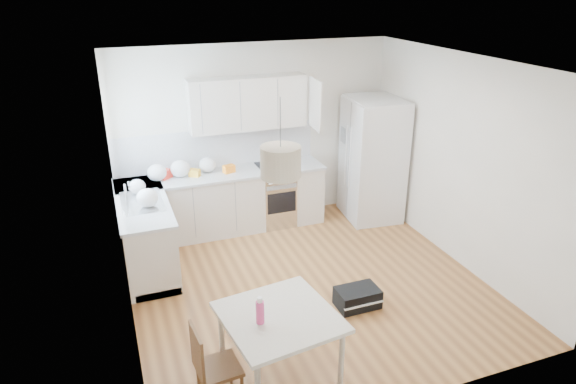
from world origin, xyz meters
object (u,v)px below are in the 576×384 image
object	(u,v)px
dining_table	(279,323)
refrigerator	(373,159)
gym_bag	(357,297)
dining_chair	(219,366)

from	to	relation	value
dining_table	refrigerator	bearing A→B (deg)	41.47
dining_table	gym_bag	world-z (taller)	dining_table
gym_bag	dining_table	bearing A→B (deg)	-146.44
dining_chair	gym_bag	xyz separation A→B (m)	(1.83, 0.90, -0.31)
refrigerator	dining_table	bearing A→B (deg)	-124.85
dining_table	dining_chair	xyz separation A→B (m)	(-0.58, -0.06, -0.25)
refrigerator	dining_chair	size ratio (longest dim) A/B	2.22
dining_chair	gym_bag	bearing A→B (deg)	21.29
refrigerator	dining_chair	distance (m)	4.45
refrigerator	gym_bag	size ratio (longest dim) A/B	3.85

